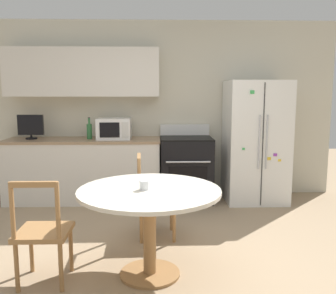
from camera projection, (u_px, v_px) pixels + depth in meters
name	position (u px, v px, depth m)	size (l,w,h in m)	color
ground_plane	(166.00, 275.00, 3.23)	(14.00, 14.00, 0.00)	#9E8466
back_wall	(141.00, 100.00, 5.56)	(5.20, 0.44, 2.60)	beige
kitchen_counter	(84.00, 170.00, 5.39)	(2.20, 0.64, 0.90)	silver
refrigerator	(255.00, 142.00, 5.34)	(0.85, 0.75, 1.72)	white
oven_range	(186.00, 168.00, 5.41)	(0.73, 0.68, 1.08)	black
microwave	(114.00, 129.00, 5.32)	(0.47, 0.39, 0.29)	white
countertop_tv	(31.00, 126.00, 5.30)	(0.36, 0.16, 0.35)	black
counter_bottle	(89.00, 131.00, 5.31)	(0.07, 0.07, 0.31)	#2D6B38
dining_table	(149.00, 206.00, 3.15)	(1.21, 1.21, 0.76)	beige
dining_chair_left	(43.00, 233.00, 3.04)	(0.42, 0.42, 0.90)	#9E7042
dining_chair_far	(154.00, 198.00, 4.04)	(0.44, 0.44, 0.90)	#9E7042
candle_glass	(144.00, 186.00, 3.10)	(0.08, 0.08, 0.08)	silver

